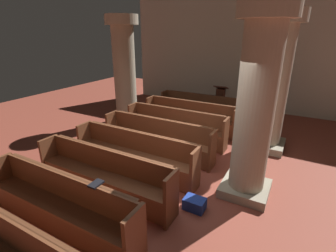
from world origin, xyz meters
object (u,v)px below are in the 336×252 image
pew_row_4 (135,152)px  pew_row_6 (60,203)px  lectern (220,102)px  hymn_book (96,184)px  pillar_aisle_rear (256,104)px  pew_row_2 (175,125)px  pew_row_3 (158,137)px  pew_row_5 (104,173)px  pillar_far_side (124,69)px  pillar_aisle_side (274,81)px  kneeler_box_blue (195,204)px  pew_row_1 (190,115)px  pew_row_0 (201,107)px

pew_row_4 → pew_row_6: (0.00, -1.95, 0.00)m
lectern → hymn_book: 6.78m
pew_row_4 → pillar_aisle_rear: size_ratio=0.86×
pew_row_2 → pew_row_4: 1.95m
pew_row_2 → pew_row_3: (0.00, -0.97, 0.00)m
pew_row_5 → pew_row_6: (0.00, -0.97, 0.00)m
pew_row_5 → pillar_far_side: size_ratio=0.86×
pillar_aisle_side → kneeler_box_blue: pillar_aisle_side is taller
pillar_aisle_rear → hymn_book: (-1.69, -2.16, -0.87)m
pew_row_6 → lectern: lectern is taller
pillar_aisle_side → pillar_far_side: 4.58m
pew_row_2 → lectern: size_ratio=2.71×
pew_row_2 → kneeler_box_blue: 2.99m
kneeler_box_blue → pillar_aisle_side: bearing=78.4°
pew_row_3 → pew_row_1: bearing=90.0°
pew_row_2 → pillar_far_side: bearing=162.4°
pew_row_0 → lectern: bearing=74.4°
pew_row_3 → pew_row_0: bearing=90.0°
pew_row_0 → pillar_aisle_rear: (2.32, -3.48, 1.30)m
pew_row_0 → pillar_far_side: (-2.27, -1.23, 1.30)m
pillar_aisle_rear → pew_row_3: bearing=166.3°
pillar_aisle_side → pew_row_0: bearing=153.6°
pew_row_0 → pillar_aisle_rear: 4.38m
pillar_aisle_side → lectern: pillar_aisle_side is taller
pillar_far_side → pillar_aisle_rear: bearing=-26.2°
pew_row_0 → pew_row_5: (0.00, -4.86, 0.00)m
pew_row_0 → pew_row_4: same height
pillar_far_side → lectern: pillar_far_side is taller
pew_row_0 → pillar_aisle_side: (2.32, -1.15, 1.30)m
pew_row_6 → pillar_far_side: 5.30m
pew_row_1 → pillar_aisle_side: (2.32, -0.18, 1.30)m
pew_row_4 → pew_row_5: (0.00, -0.97, 0.00)m
pillar_aisle_rear → hymn_book: 2.88m
pew_row_0 → lectern: 1.15m
pew_row_6 → pillar_aisle_side: 5.39m
pew_row_5 → kneeler_box_blue: (1.65, 0.46, -0.38)m
pew_row_1 → lectern: lectern is taller
pew_row_4 → pew_row_6: size_ratio=1.00×
pew_row_1 → pillar_aisle_side: 2.66m
pillar_aisle_side → pew_row_1: bearing=175.6°
kneeler_box_blue → pillar_far_side: bearing=140.9°
pew_row_3 → pillar_aisle_side: bearing=37.3°
pew_row_4 → pillar_far_side: bearing=130.4°
pillar_aisle_side → pillar_aisle_rear: 2.33m
pew_row_3 → pew_row_6: 2.92m
pew_row_4 → pew_row_6: bearing=-90.0°
pillar_aisle_side → pew_row_6: bearing=-116.3°
pew_row_3 → pew_row_2: bearing=90.0°
pillar_aisle_side → pew_row_3: bearing=-142.7°
pew_row_3 → pillar_aisle_rear: 2.72m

